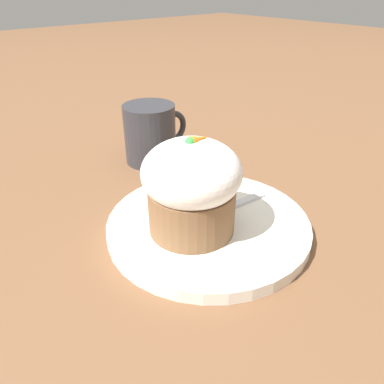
{
  "coord_description": "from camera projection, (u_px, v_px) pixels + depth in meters",
  "views": [
    {
      "loc": [
        -0.24,
        -0.25,
        0.25
      ],
      "look_at": [
        -0.02,
        -0.0,
        0.06
      ],
      "focal_mm": 35.0,
      "sensor_mm": 36.0,
      "label": 1
    }
  ],
  "objects": [
    {
      "name": "coffee_cup",
      "position": [
        151.0,
        133.0,
        0.57
      ],
      "size": [
        0.11,
        0.08,
        0.09
      ],
      "color": "#2D2D33",
      "rests_on": "ground_plane"
    },
    {
      "name": "spoon",
      "position": [
        203.0,
        214.0,
        0.43
      ],
      "size": [
        0.13,
        0.04,
        0.01
      ],
      "color": "silver",
      "rests_on": "dessert_plate"
    },
    {
      "name": "ground_plane",
      "position": [
        208.0,
        230.0,
        0.43
      ],
      "size": [
        4.0,
        4.0,
        0.0
      ],
      "primitive_type": "plane",
      "color": "brown"
    },
    {
      "name": "dessert_plate",
      "position": [
        208.0,
        225.0,
        0.42
      ],
      "size": [
        0.23,
        0.23,
        0.01
      ],
      "color": "white",
      "rests_on": "ground_plane"
    },
    {
      "name": "carrot_cake",
      "position": [
        192.0,
        186.0,
        0.38
      ],
      "size": [
        0.1,
        0.1,
        0.11
      ],
      "color": "brown",
      "rests_on": "dessert_plate"
    }
  ]
}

